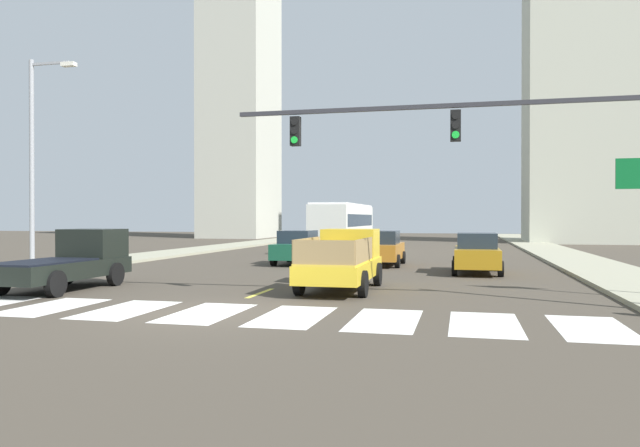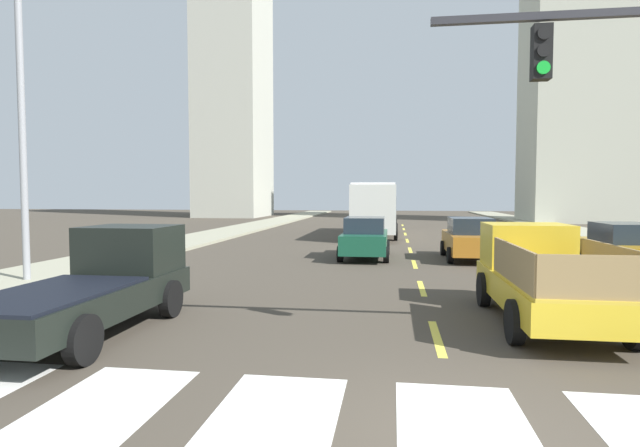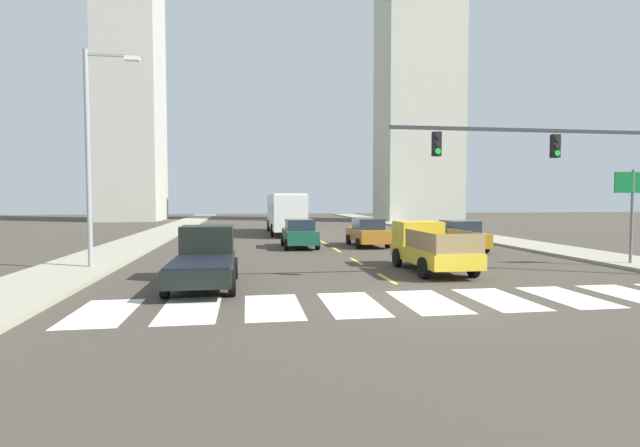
% 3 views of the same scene
% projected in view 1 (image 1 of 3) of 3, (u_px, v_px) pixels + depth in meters
% --- Properties ---
extents(ground_plane, '(160.00, 160.00, 0.00)m').
position_uv_depth(ground_plane, '(207.00, 313.00, 14.68)').
color(ground_plane, '#423A31').
extents(sidewalk_right, '(3.41, 110.00, 0.15)m').
position_uv_depth(sidewalk_right, '(587.00, 264.00, 29.36)').
color(sidewalk_right, gray).
rests_on(sidewalk_right, ground).
extents(sidewalk_left, '(3.41, 110.00, 0.15)m').
position_uv_depth(sidewalk_left, '(143.00, 257.00, 35.01)').
color(sidewalk_left, gray).
rests_on(sidewalk_left, ground).
extents(crosswalk_stripe_2, '(1.52, 3.23, 0.01)m').
position_uv_depth(crosswalk_stripe_2, '(52.00, 307.00, 15.71)').
color(crosswalk_stripe_2, silver).
rests_on(crosswalk_stripe_2, ground).
extents(crosswalk_stripe_3, '(1.52, 3.23, 0.01)m').
position_uv_depth(crosswalk_stripe_3, '(127.00, 310.00, 15.20)').
color(crosswalk_stripe_3, silver).
rests_on(crosswalk_stripe_3, ground).
extents(crosswalk_stripe_4, '(1.52, 3.23, 0.01)m').
position_uv_depth(crosswalk_stripe_4, '(207.00, 313.00, 14.68)').
color(crosswalk_stripe_4, silver).
rests_on(crosswalk_stripe_4, ground).
extents(crosswalk_stripe_5, '(1.52, 3.23, 0.01)m').
position_uv_depth(crosswalk_stripe_5, '(293.00, 316.00, 14.17)').
color(crosswalk_stripe_5, silver).
rests_on(crosswalk_stripe_5, ground).
extents(crosswalk_stripe_6, '(1.52, 3.23, 0.01)m').
position_uv_depth(crosswalk_stripe_6, '(385.00, 320.00, 13.66)').
color(crosswalk_stripe_6, silver).
rests_on(crosswalk_stripe_6, ground).
extents(crosswalk_stripe_7, '(1.52, 3.23, 0.01)m').
position_uv_depth(crosswalk_stripe_7, '(485.00, 324.00, 13.14)').
color(crosswalk_stripe_7, silver).
rests_on(crosswalk_stripe_7, ground).
extents(crosswalk_stripe_8, '(1.52, 3.23, 0.01)m').
position_uv_depth(crosswalk_stripe_8, '(592.00, 328.00, 12.63)').
color(crosswalk_stripe_8, silver).
rests_on(crosswalk_stripe_8, ground).
extents(lane_dash_0, '(0.16, 2.40, 0.01)m').
position_uv_depth(lane_dash_0, '(260.00, 293.00, 18.57)').
color(lane_dash_0, gold).
rests_on(lane_dash_0, ground).
extents(lane_dash_1, '(0.16, 2.40, 0.01)m').
position_uv_depth(lane_dash_1, '(302.00, 278.00, 23.44)').
color(lane_dash_1, gold).
rests_on(lane_dash_1, ground).
extents(lane_dash_2, '(0.16, 2.40, 0.01)m').
position_uv_depth(lane_dash_2, '(330.00, 267.00, 28.30)').
color(lane_dash_2, gold).
rests_on(lane_dash_2, ground).
extents(lane_dash_3, '(0.16, 2.40, 0.01)m').
position_uv_depth(lane_dash_3, '(349.00, 260.00, 33.16)').
color(lane_dash_3, gold).
rests_on(lane_dash_3, ground).
extents(lane_dash_4, '(0.16, 2.40, 0.01)m').
position_uv_depth(lane_dash_4, '(364.00, 255.00, 38.02)').
color(lane_dash_4, gold).
rests_on(lane_dash_4, ground).
extents(lane_dash_5, '(0.16, 2.40, 0.01)m').
position_uv_depth(lane_dash_5, '(375.00, 251.00, 42.89)').
color(lane_dash_5, gold).
rests_on(lane_dash_5, ground).
extents(lane_dash_6, '(0.16, 2.40, 0.01)m').
position_uv_depth(lane_dash_6, '(384.00, 247.00, 47.75)').
color(lane_dash_6, gold).
rests_on(lane_dash_6, ground).
extents(lane_dash_7, '(0.16, 2.40, 0.01)m').
position_uv_depth(lane_dash_7, '(391.00, 245.00, 52.61)').
color(lane_dash_7, gold).
rests_on(lane_dash_7, ground).
extents(pickup_stakebed, '(2.18, 5.20, 1.96)m').
position_uv_depth(pickup_stakebed, '(344.00, 261.00, 19.75)').
color(pickup_stakebed, gold).
rests_on(pickup_stakebed, ground).
extents(pickup_dark, '(2.18, 5.20, 1.96)m').
position_uv_depth(pickup_dark, '(71.00, 261.00, 19.81)').
color(pickup_dark, black).
rests_on(pickup_dark, ground).
extents(city_bus, '(2.72, 10.80, 3.32)m').
position_uv_depth(city_bus, '(343.00, 224.00, 41.35)').
color(city_bus, silver).
rests_on(city_bus, ground).
extents(sedan_near_left, '(2.02, 4.40, 1.72)m').
position_uv_depth(sedan_near_left, '(298.00, 247.00, 30.27)').
color(sedan_near_left, '#154C35').
rests_on(sedan_near_left, ground).
extents(sedan_mid, '(2.02, 4.40, 1.72)m').
position_uv_depth(sedan_mid, '(382.00, 248.00, 29.44)').
color(sedan_mid, '#AA681E').
rests_on(sedan_mid, ground).
extents(sedan_near_right, '(2.02, 4.40, 1.72)m').
position_uv_depth(sedan_near_right, '(477.00, 253.00, 25.23)').
color(sedan_near_right, '#9F7215').
rests_on(sedan_near_right, ground).
extents(traffic_signal_gantry, '(11.37, 0.27, 6.00)m').
position_uv_depth(traffic_signal_gantry, '(505.00, 145.00, 15.83)').
color(traffic_signal_gantry, '#2D2D33').
rests_on(traffic_signal_gantry, ground).
extents(streetlight_left, '(2.20, 0.28, 9.00)m').
position_uv_depth(streetlight_left, '(35.00, 156.00, 25.00)').
color(streetlight_left, gray).
rests_on(streetlight_left, ground).
extents(tower_tall_centre, '(7.51, 9.73, 37.30)m').
position_uv_depth(tower_tall_centre, '(240.00, 84.00, 72.15)').
color(tower_tall_centre, '#ACAC9C').
rests_on(tower_tall_centre, ground).
extents(block_mid_left, '(9.75, 7.93, 30.35)m').
position_uv_depth(block_mid_left, '(580.00, 83.00, 56.31)').
color(block_mid_left, '#B0B19E').
rests_on(block_mid_left, ground).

